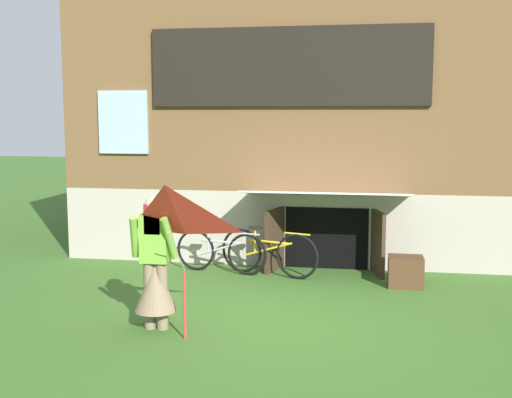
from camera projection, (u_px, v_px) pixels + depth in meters
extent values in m
plane|color=#386023|center=(259.00, 321.00, 8.17)|extent=(60.00, 60.00, 0.00)
cube|color=#ADA393|center=(300.00, 210.00, 13.23)|extent=(8.07, 4.53, 1.30)
cube|color=brown|center=(302.00, 82.00, 12.89)|extent=(8.07, 4.53, 3.94)
cube|color=black|center=(288.00, 67.00, 10.62)|extent=(4.67, 0.08, 1.30)
cube|color=#9EB7C6|center=(288.00, 67.00, 10.64)|extent=(4.51, 0.04, 1.18)
cube|color=#9EB7C6|center=(123.00, 122.00, 11.24)|extent=(0.90, 0.06, 1.10)
cube|color=black|center=(327.00, 238.00, 10.91)|extent=(1.40, 0.03, 1.05)
cube|color=#3D2B1E|center=(275.00, 240.00, 10.77)|extent=(0.26, 0.69, 1.05)
cube|color=#3D2B1E|center=(378.00, 243.00, 10.49)|extent=(0.23, 0.69, 1.05)
cube|color=#B2B2B7|center=(325.00, 194.00, 10.28)|extent=(2.68, 1.09, 0.18)
cylinder|color=#7F6B51|center=(150.00, 295.00, 7.84)|extent=(0.14, 0.14, 0.83)
cylinder|color=#7F6B51|center=(162.00, 296.00, 7.81)|extent=(0.14, 0.14, 0.83)
cone|color=#7F6B51|center=(156.00, 286.00, 7.81)|extent=(0.52, 0.52, 0.62)
cube|color=#72AD38|center=(155.00, 238.00, 7.73)|extent=(0.34, 0.20, 0.59)
cylinder|color=#72AD38|center=(134.00, 237.00, 7.67)|extent=(0.17, 0.33, 0.55)
cylinder|color=#72AD38|center=(170.00, 238.00, 7.59)|extent=(0.17, 0.33, 0.55)
cube|color=maroon|center=(153.00, 219.00, 7.64)|extent=(0.20, 0.08, 0.36)
sphere|color=#D8AD8E|center=(154.00, 205.00, 7.68)|extent=(0.23, 0.23, 0.23)
pyramid|color=red|center=(165.00, 226.00, 7.07)|extent=(1.08, 0.81, 0.68)
cylinder|color=beige|center=(177.00, 252.00, 7.44)|extent=(0.01, 0.65, 0.60)
cylinder|color=red|center=(185.00, 306.00, 7.46)|extent=(0.03, 0.03, 0.81)
torus|color=black|center=(297.00, 256.00, 10.21)|extent=(0.72, 0.27, 0.74)
torus|color=black|center=(242.00, 250.00, 10.67)|extent=(0.72, 0.27, 0.74)
cylinder|color=gold|center=(269.00, 242.00, 10.41)|extent=(0.73, 0.26, 0.04)
cylinder|color=gold|center=(269.00, 249.00, 10.43)|extent=(0.80, 0.28, 0.30)
cylinder|color=gold|center=(255.00, 240.00, 10.53)|extent=(0.04, 0.04, 0.42)
cube|color=black|center=(255.00, 228.00, 10.50)|extent=(0.20, 0.08, 0.05)
cylinder|color=gold|center=(297.00, 234.00, 10.16)|extent=(0.43, 0.16, 0.03)
torus|color=black|center=(247.00, 254.00, 10.47)|extent=(0.69, 0.18, 0.69)
torus|color=black|center=(196.00, 250.00, 10.80)|extent=(0.69, 0.18, 0.69)
cylinder|color=#ADAFB5|center=(221.00, 242.00, 10.61)|extent=(0.70, 0.18, 0.04)
cylinder|color=#ADAFB5|center=(221.00, 248.00, 10.63)|extent=(0.76, 0.19, 0.28)
cylinder|color=#ADAFB5|center=(208.00, 241.00, 10.70)|extent=(0.04, 0.04, 0.39)
cube|color=black|center=(208.00, 229.00, 10.67)|extent=(0.20, 0.08, 0.05)
cylinder|color=#ADAFB5|center=(247.00, 234.00, 10.42)|extent=(0.44, 0.12, 0.03)
cube|color=#4C331E|center=(406.00, 272.00, 9.79)|extent=(0.52, 0.44, 0.46)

